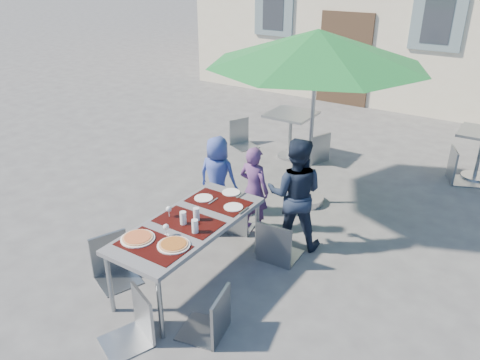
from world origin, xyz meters
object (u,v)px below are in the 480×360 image
Objects in this scene: child_2 at (295,194)px; chair_5 at (130,292)px; pizza_near_right at (174,245)px; cafe_table_0 at (291,126)px; pizza_near_left at (138,238)px; bg_chair_r_0 at (318,130)px; chair_1 at (237,199)px; bg_chair_l_1 at (464,146)px; patio_umbrella at (317,48)px; chair_2 at (279,218)px; child_1 at (254,190)px; chair_4 at (210,288)px; dining_table at (189,226)px; child_0 at (218,176)px; bg_chair_l_0 at (242,117)px; chair_3 at (109,234)px; chair_0 at (213,190)px.

child_2 is 1.50× the size of chair_5.
cafe_table_0 reaches higher than pizza_near_right.
pizza_near_left is 0.34× the size of bg_chair_r_0.
chair_1 is 0.81× the size of bg_chair_l_1.
patio_umbrella is (0.14, 3.42, 1.70)m from chair_5.
chair_2 is (0.46, 1.31, -0.18)m from pizza_near_right.
child_1 is 3.71m from bg_chair_l_1.
pizza_near_left is at bearing -82.54° from cafe_table_0.
chair_1 is 1.92m from chair_4.
child_1 is (-0.17, 1.77, -0.18)m from pizza_near_right.
chair_5 is 0.33× the size of patio_umbrella.
pizza_near_right is at bearing -68.59° from dining_table.
child_0 is 2.72m from bg_chair_l_0.
chair_5 is at bearing -141.74° from chair_4.
pizza_near_left is at bearing 93.38° from child_0.
chair_1 is (-0.32, 1.59, -0.28)m from pizza_near_right.
chair_3 is 4.29m from cafe_table_0.
bg_chair_l_0 is (-1.85, 3.87, -0.12)m from dining_table.
child_1 is 0.62m from child_2.
cafe_table_0 is at bearing -1.69° from bg_chair_l_0.
chair_5 is at bearing -85.00° from bg_chair_r_0.
chair_2 is at bearing 93.18° from chair_4.
bg_chair_l_0 is (-1.20, 2.44, -0.00)m from child_0.
child_2 is at bearing 92.84° from chair_4.
patio_umbrella is at bearing 98.32° from chair_4.
chair_3 is at bearing 175.16° from chair_4.
chair_3 is 1.07m from chair_5.
chair_0 is at bearing -164.10° from chair_1.
child_2 is at bearing -72.90° from patio_umbrella.
pizza_near_right is at bearing 15.64° from pizza_near_left.
chair_4 is at bearing -4.84° from chair_3.
chair_2 is at bearing 75.28° from chair_5.
pizza_near_right is (0.17, -0.45, 0.07)m from dining_table.
child_1 is at bearing -103.94° from patio_umbrella.
child_1 is at bearing -122.47° from bg_chair_l_1.
pizza_near_right is 0.33× the size of chair_2.
patio_umbrella is at bearing -130.06° from bg_chair_l_1.
chair_0 is 1.11m from chair_2.
child_0 reaches higher than cafe_table_0.
bg_chair_r_0 is (-0.15, 2.79, 0.10)m from chair_1.
child_1 is 0.40× the size of patio_umbrella.
patio_umbrella reaches higher than child_1.
chair_1 is at bearing 97.38° from chair_5.
child_1 is at bearing 161.57° from child_0.
chair_2 is (0.63, 0.86, -0.10)m from dining_table.
chair_0 is (-1.08, -0.23, -0.15)m from child_2.
chair_0 is (-0.25, 1.61, -0.20)m from pizza_near_left.
chair_5 is 5.28m from bg_chair_l_0.
pizza_near_right is 1.64m from chair_0.
cafe_table_0 is (-0.78, 3.84, -0.09)m from dining_table.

